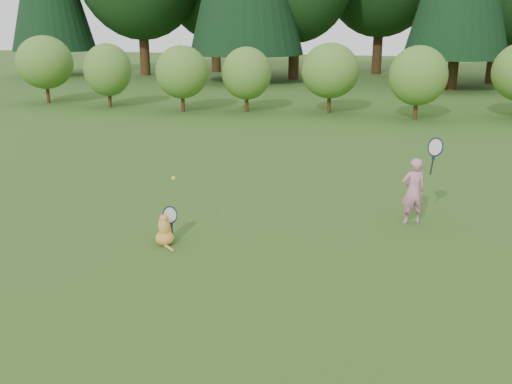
% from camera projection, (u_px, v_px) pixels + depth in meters
% --- Properties ---
extents(ground, '(100.00, 100.00, 0.00)m').
position_uv_depth(ground, '(229.00, 252.00, 8.33)').
color(ground, '#244A14').
rests_on(ground, ground).
extents(shrub_row, '(28.00, 3.00, 2.80)m').
position_uv_depth(shrub_row, '(340.00, 75.00, 19.96)').
color(shrub_row, '#4A7524').
rests_on(shrub_row, ground).
extents(child, '(0.67, 0.47, 1.66)m').
position_uv_depth(child, '(414.00, 189.00, 9.37)').
color(child, pink).
rests_on(child, ground).
extents(cat, '(0.48, 0.74, 0.64)m').
position_uv_depth(cat, '(165.00, 228.00, 8.57)').
color(cat, '#C07C25').
rests_on(cat, ground).
extents(tennis_ball, '(0.07, 0.07, 0.07)m').
position_uv_depth(tennis_ball, '(174.00, 178.00, 8.68)').
color(tennis_ball, '#A4D919').
rests_on(tennis_ball, ground).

